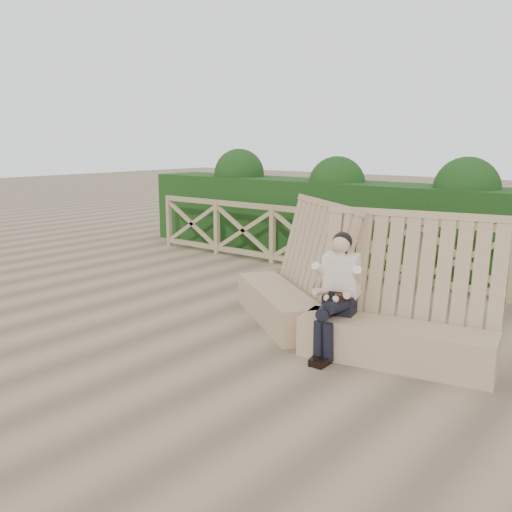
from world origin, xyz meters
The scene contains 5 objects.
ground centered at (0.00, 0.00, 0.00)m, with size 60.00×60.00×0.00m, color brown.
bench centered at (0.99, 0.65, 0.39)m, with size 3.77×1.77×1.56m.
woman centered at (1.23, 0.28, 0.71)m, with size 0.45×0.83×1.32m.
guardrail centered at (0.00, 3.50, 0.55)m, with size 10.10×0.09×1.10m.
hedge centered at (0.00, 4.70, 0.75)m, with size 12.00×1.20×1.50m, color black.
Camera 1 is at (4.31, -4.85, 2.29)m, focal length 40.00 mm.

